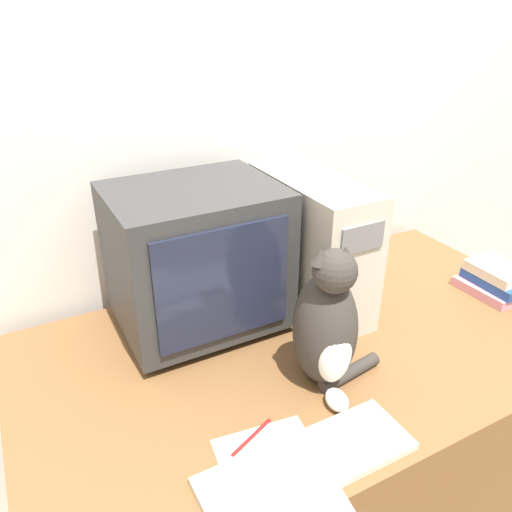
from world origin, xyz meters
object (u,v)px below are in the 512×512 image
at_px(keyboard, 308,463).
at_px(cat, 327,327).
at_px(computer_tower, 311,244).
at_px(pen, 251,437).
at_px(book_stack, 495,280).
at_px(crt_monitor, 197,258).

height_order(keyboard, cat, cat).
bearing_deg(computer_tower, keyboard, -123.33).
bearing_deg(cat, computer_tower, 76.93).
bearing_deg(computer_tower, pen, -135.52).
xyz_separation_m(book_stack, pen, (-0.99, -0.18, -0.04)).
bearing_deg(pen, keyboard, -59.92).
bearing_deg(book_stack, pen, -169.91).
bearing_deg(computer_tower, cat, -117.27).
bearing_deg(computer_tower, crt_monitor, 170.80).
distance_m(computer_tower, book_stack, 0.64).
xyz_separation_m(computer_tower, keyboard, (-0.35, -0.53, -0.20)).
height_order(crt_monitor, keyboard, crt_monitor).
height_order(crt_monitor, computer_tower, crt_monitor).
distance_m(crt_monitor, keyboard, 0.62).
xyz_separation_m(crt_monitor, computer_tower, (0.35, -0.06, -0.01)).
distance_m(keyboard, cat, 0.31).
bearing_deg(crt_monitor, computer_tower, -9.20).
relative_size(computer_tower, cat, 1.18).
bearing_deg(pen, crt_monitor, 81.20).
xyz_separation_m(keyboard, pen, (-0.07, 0.12, -0.01)).
height_order(computer_tower, pen, computer_tower).
bearing_deg(book_stack, cat, -172.94).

